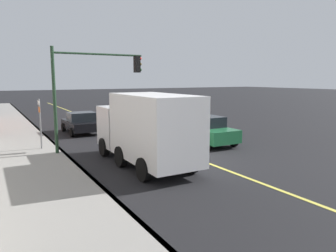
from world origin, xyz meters
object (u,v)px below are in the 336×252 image
object	(u,v)px
car_black	(81,123)
truck_white	(146,128)
car_green	(206,130)
street_sign_post	(40,121)
traffic_light_mast	(92,80)

from	to	relation	value
car_black	truck_white	distance (m)	9.91
car_black	car_green	size ratio (longest dim) A/B	1.03
street_sign_post	car_black	bearing A→B (deg)	-35.68
car_black	traffic_light_mast	distance (m)	6.85
car_black	street_sign_post	size ratio (longest dim) A/B	1.42
truck_white	street_sign_post	xyz separation A→B (m)	(5.25, 3.57, -0.05)
car_black	traffic_light_mast	bearing A→B (deg)	171.39
car_black	car_green	xyz separation A→B (m)	(-7.44, -5.31, 0.10)
traffic_light_mast	street_sign_post	distance (m)	3.50
traffic_light_mast	street_sign_post	world-z (taller)	traffic_light_mast
car_green	street_sign_post	xyz separation A→B (m)	(2.83, 8.62, 0.80)
traffic_light_mast	street_sign_post	size ratio (longest dim) A/B	1.93
car_black	street_sign_post	world-z (taller)	street_sign_post
truck_white	traffic_light_mast	xyz separation A→B (m)	(3.76, 1.18, 2.03)
traffic_light_mast	truck_white	bearing A→B (deg)	-162.51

